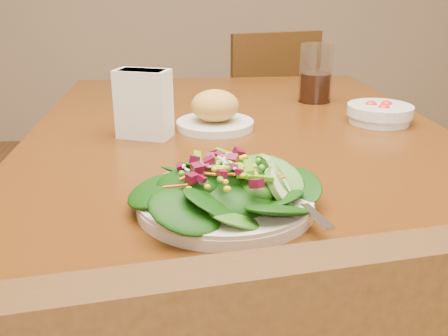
# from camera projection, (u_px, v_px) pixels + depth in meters

# --- Properties ---
(dining_table) EXTENTS (0.90, 1.40, 0.75)m
(dining_table) POSITION_uv_depth(u_px,v_px,m) (245.00, 188.00, 1.04)
(dining_table) COLOR #4B2409
(dining_table) RESTS_ON ground_plane
(chair_far) EXTENTS (0.49, 0.49, 0.86)m
(chair_far) POSITION_uv_depth(u_px,v_px,m) (262.00, 126.00, 2.18)
(chair_far) COLOR #4A2D11
(chair_far) RESTS_ON ground_plane
(salad_plate) EXTENTS (0.26, 0.25, 0.07)m
(salad_plate) POSITION_uv_depth(u_px,v_px,m) (232.00, 191.00, 0.70)
(salad_plate) COLOR silver
(salad_plate) RESTS_ON dining_table
(bread_plate) EXTENTS (0.17, 0.17, 0.09)m
(bread_plate) POSITION_uv_depth(u_px,v_px,m) (215.00, 113.00, 1.08)
(bread_plate) COLOR silver
(bread_plate) RESTS_ON dining_table
(tomato_bowl) EXTENTS (0.15, 0.15, 0.05)m
(tomato_bowl) POSITION_uv_depth(u_px,v_px,m) (380.00, 113.00, 1.13)
(tomato_bowl) COLOR silver
(tomato_bowl) RESTS_ON dining_table
(drinking_glass) EXTENTS (0.09, 0.09, 0.15)m
(drinking_glass) POSITION_uv_depth(u_px,v_px,m) (316.00, 77.00, 1.31)
(drinking_glass) COLOR silver
(drinking_glass) RESTS_ON dining_table
(napkin_holder) EXTENTS (0.12, 0.09, 0.14)m
(napkin_holder) POSITION_uv_depth(u_px,v_px,m) (144.00, 102.00, 1.01)
(napkin_holder) COLOR white
(napkin_holder) RESTS_ON dining_table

